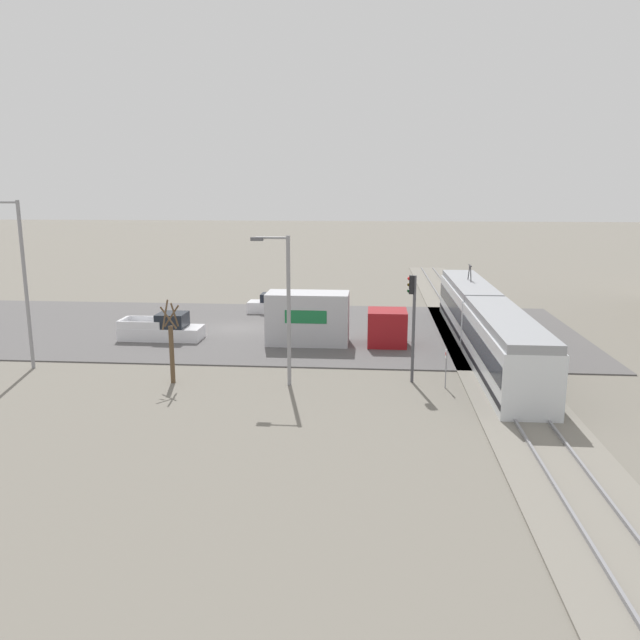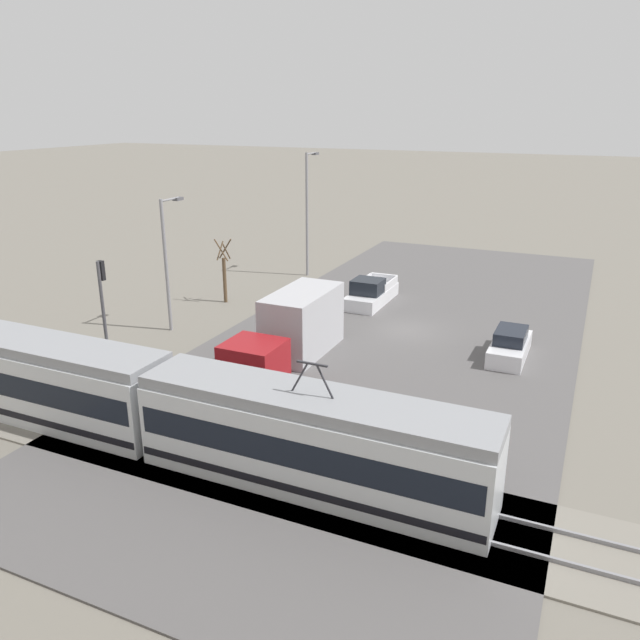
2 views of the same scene
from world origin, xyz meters
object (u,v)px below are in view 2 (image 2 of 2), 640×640
Objects in this scene: sedan_car_0 at (510,346)px; traffic_light_pole at (103,302)px; box_truck at (292,331)px; pickup_truck at (371,293)px; street_tree at (224,274)px; street_lamp_near_crossing at (308,207)px; no_parking_sign at (69,357)px; light_rail_tram at (160,406)px; street_lamp_mid_block at (168,255)px.

sedan_car_0 is 20.66m from traffic_light_pole.
box_truck is 9.33m from traffic_light_pole.
traffic_light_pole is at bearing -150.90° from sedan_car_0.
pickup_truck is 9.90m from street_tree.
no_parking_sign is at bearing 85.80° from street_lamp_near_crossing.
box_truck is 11.54m from street_tree.
light_rail_tram is 20.93m from pickup_truck.
sedan_car_0 is at bearing 172.60° from street_tree.
light_rail_tram reaches higher than box_truck.
pickup_truck reaches higher than sedan_car_0.
no_parking_sign reaches higher than pickup_truck.
street_tree is at bearing 21.41° from pickup_truck.
light_rail_tram is 9.87m from box_truck.
light_rail_tram is 4.48× the size of traffic_light_pole.
street_lamp_mid_block is at bearing -9.89° from box_truck.
traffic_light_pole is at bearing 87.86° from street_lamp_near_crossing.
street_lamp_near_crossing is (6.83, -16.37, 3.70)m from box_truck.
light_rail_tram is 2.70× the size of street_lamp_near_crossing.
sedan_car_0 is at bearing -154.12° from box_truck.
street_lamp_near_crossing reaches higher than traffic_light_pole.
pickup_truck is 2.69× the size of no_parking_sign.
street_lamp_mid_block is (9.05, 9.51, 3.72)m from pickup_truck.
traffic_light_pole is 6.64m from street_lamp_mid_block.
light_rail_tram is 4.65× the size of pickup_truck.
pickup_truck is at bearing -116.46° from traffic_light_pole.
traffic_light_pole reaches higher than no_parking_sign.
street_lamp_near_crossing reaches higher than box_truck.
box_truck is 11.42m from sedan_car_0.
street_lamp_near_crossing is (-0.80, -21.35, 1.70)m from traffic_light_pole.
street_lamp_near_crossing reaches higher than no_parking_sign.
sedan_car_0 is 0.47× the size of street_lamp_near_crossing.
street_lamp_mid_block reaches higher than no_parking_sign.
street_tree is 0.56× the size of street_lamp_mid_block.
street_tree reaches higher than sedan_car_0.
street_lamp_near_crossing is at bearing -36.68° from pickup_truck.
street_lamp_mid_block is at bearing 82.80° from street_lamp_near_crossing.
pickup_truck is 0.71× the size of street_lamp_mid_block.
light_rail_tram reaches higher than sedan_car_0.
pickup_truck is 0.58× the size of street_lamp_near_crossing.
pickup_truck is 11.61m from sedan_car_0.
no_parking_sign is at bearing 62.23° from traffic_light_pole.
light_rail_tram is 3.28× the size of street_lamp_mid_block.
traffic_light_pole is 0.73× the size of street_lamp_mid_block.
box_truck is at bearing 112.65° from street_lamp_near_crossing.
no_parking_sign reaches higher than sedan_car_0.
light_rail_tram is at bearing 86.24° from box_truck.
box_truck is at bearing 170.11° from street_lamp_mid_block.
no_parking_sign is (-0.29, 14.12, -0.73)m from street_tree.
street_tree reaches higher than no_parking_sign.
traffic_light_pole reaches higher than pickup_truck.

